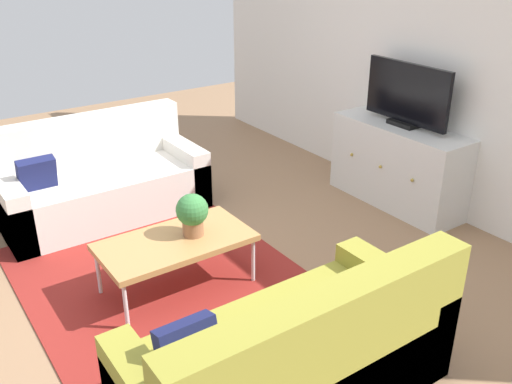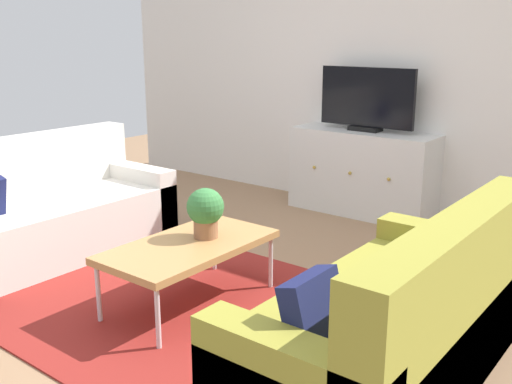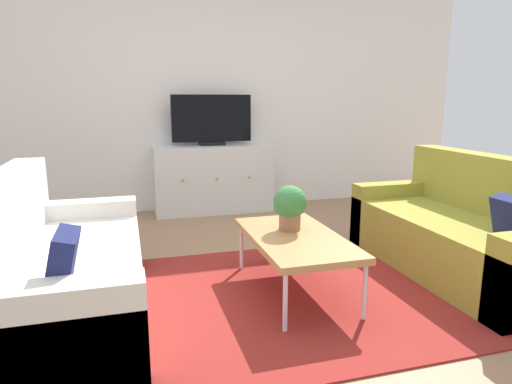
{
  "view_description": "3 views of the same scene",
  "coord_description": "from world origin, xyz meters",
  "views": [
    {
      "loc": [
        3.21,
        -1.59,
        2.35
      ],
      "look_at": [
        0.0,
        0.63,
        0.55
      ],
      "focal_mm": 39.42,
      "sensor_mm": 36.0,
      "label": 1
    },
    {
      "loc": [
        2.43,
        -2.47,
        1.61
      ],
      "look_at": [
        0.0,
        0.63,
        0.55
      ],
      "focal_mm": 41.25,
      "sensor_mm": 36.0,
      "label": 2
    },
    {
      "loc": [
        -0.99,
        -2.78,
        1.3
      ],
      "look_at": [
        0.0,
        0.63,
        0.55
      ],
      "focal_mm": 31.62,
      "sensor_mm": 36.0,
      "label": 3
    }
  ],
  "objects": [
    {
      "name": "ground_plane",
      "position": [
        0.0,
        0.0,
        0.0
      ],
      "size": [
        10.0,
        10.0,
        0.0
      ],
      "primitive_type": "plane",
      "color": "#997251"
    },
    {
      "name": "wall_back",
      "position": [
        0.0,
        2.55,
        1.35
      ],
      "size": [
        6.4,
        0.12,
        2.7
      ],
      "primitive_type": "cube",
      "color": "white",
      "rests_on": "ground_plane"
    },
    {
      "name": "area_rug",
      "position": [
        0.0,
        -0.15,
        0.01
      ],
      "size": [
        2.5,
        1.9,
        0.01
      ],
      "primitive_type": "cube",
      "color": "maroon",
      "rests_on": "ground_plane"
    },
    {
      "name": "couch_left_side",
      "position": [
        -1.44,
        -0.1,
        0.29
      ],
      "size": [
        0.82,
        1.77,
        0.87
      ],
      "color": "silver",
      "rests_on": "ground_plane"
    },
    {
      "name": "couch_right_side",
      "position": [
        1.44,
        -0.1,
        0.29
      ],
      "size": [
        0.82,
        1.77,
        0.87
      ],
      "color": "olive",
      "rests_on": "ground_plane"
    },
    {
      "name": "coffee_table",
      "position": [
        0.06,
        -0.1,
        0.37
      ],
      "size": [
        0.57,
        1.07,
        0.4
      ],
      "color": "#B7844C",
      "rests_on": "ground_plane"
    },
    {
      "name": "potted_plant",
      "position": [
        0.07,
        0.04,
        0.57
      ],
      "size": [
        0.23,
        0.23,
        0.31
      ],
      "color": "#936042",
      "rests_on": "coffee_table"
    },
    {
      "name": "tv_console",
      "position": [
        -0.04,
        2.27,
        0.39
      ],
      "size": [
        1.33,
        0.47,
        0.77
      ],
      "color": "silver",
      "rests_on": "ground_plane"
    },
    {
      "name": "flat_screen_tv",
      "position": [
        -0.04,
        2.29,
        1.05
      ],
      "size": [
        0.9,
        0.16,
        0.56
      ],
      "color": "black",
      "rests_on": "tv_console"
    }
  ]
}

